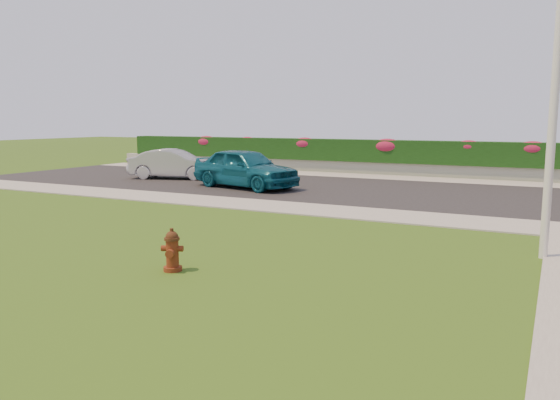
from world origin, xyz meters
The scene contains 16 objects.
ground centered at (0.00, 0.00, 0.00)m, with size 120.00×120.00×0.00m, color black.
street_far centered at (-5.00, 14.00, 0.02)m, with size 26.00×8.00×0.04m, color black.
sidewalk_far centered at (-6.00, 9.00, 0.02)m, with size 24.00×2.00×0.04m, color gray.
sidewalk_beyond centered at (-1.00, 19.00, 0.02)m, with size 34.00×2.00×0.04m, color gray.
retaining_wall centered at (-1.00, 20.50, 0.30)m, with size 34.00×0.40×0.60m, color gray.
hedge centered at (-1.00, 20.60, 1.15)m, with size 32.00×0.90×1.10m, color black.
fire_hydrant centered at (0.10, 1.76, 0.37)m, with size 0.40×0.38×0.78m.
sedan_teal centered at (-4.77, 12.54, 0.82)m, with size 1.84×4.57×1.56m, color #0C4D62.
sedan_silver centered at (-9.37, 13.98, 0.70)m, with size 1.41×4.03×1.33m, color #A4A5AB.
utility_pole centered at (6.00, 5.79, 2.98)m, with size 0.16×0.16×5.96m, color silver.
flower_clump_a centered at (-12.07, 20.50, 1.44)m, with size 1.31×0.84×0.65m, color #A31B44.
flower_clump_b centered at (-9.34, 20.50, 1.49)m, with size 1.06×0.68×0.53m, color #A31B44.
flower_clump_c centered at (-5.83, 20.50, 1.44)m, with size 1.29×0.83×0.65m, color #A31B44.
flower_clump_d centered at (-1.38, 20.50, 1.41)m, with size 1.46×0.94×0.73m, color #A31B44.
flower_clump_e centered at (2.43, 20.50, 1.47)m, with size 1.16×0.74×0.58m, color #A31B44.
flower_clump_f centered at (5.11, 20.50, 1.45)m, with size 1.28×0.82×0.64m, color #A31B44.
Camera 1 is at (6.13, -5.83, 2.69)m, focal length 35.00 mm.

